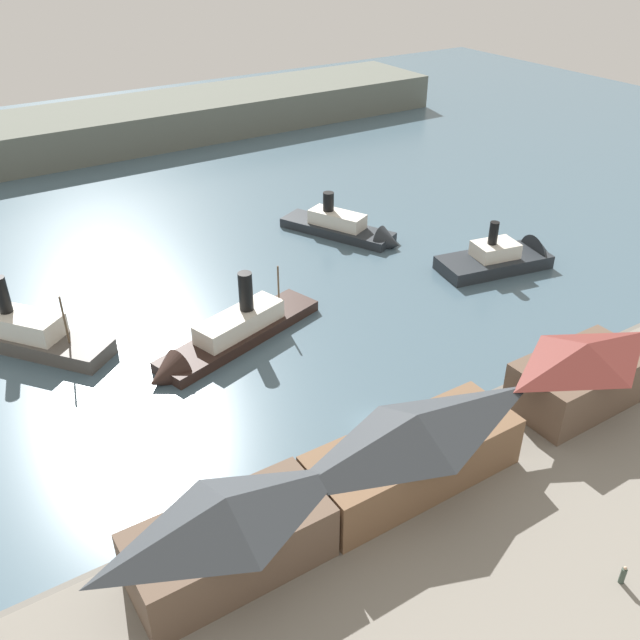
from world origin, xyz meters
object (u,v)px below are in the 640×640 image
(ferry_shed_customs_shed, at_px, (414,448))
(ferry_approaching_west, at_px, (507,257))
(ferry_shed_central_terminal, at_px, (229,534))
(ferry_approaching_east, at_px, (350,229))
(ferry_near_quay, at_px, (223,339))
(ferry_shed_west_terminal, at_px, (581,373))
(ferry_mid_harbor, at_px, (6,330))
(pedestrian_near_east_shed, at_px, (623,575))

(ferry_shed_customs_shed, height_order, ferry_approaching_west, ferry_shed_customs_shed)
(ferry_shed_central_terminal, relative_size, ferry_approaching_east, 0.76)
(ferry_approaching_east, xyz_separation_m, ferry_near_quay, (-31.72, -18.72, 0.09))
(ferry_shed_central_terminal, distance_m, ferry_near_quay, 33.95)
(ferry_near_quay, bearing_deg, ferry_approaching_west, -3.13)
(ferry_near_quay, bearing_deg, ferry_approaching_east, 30.56)
(ferry_shed_central_terminal, height_order, ferry_approaching_east, ferry_shed_central_terminal)
(ferry_shed_central_terminal, height_order, ferry_shed_west_terminal, ferry_shed_central_terminal)
(ferry_shed_west_terminal, distance_m, ferry_near_quay, 40.80)
(ferry_shed_customs_shed, distance_m, ferry_approaching_east, 56.79)
(ferry_shed_customs_shed, xyz_separation_m, ferry_mid_harbor, (-26.01, 46.59, -3.39))
(ferry_approaching_west, bearing_deg, ferry_approaching_east, 123.30)
(ferry_shed_central_terminal, xyz_separation_m, ferry_approaching_east, (45.75, 49.42, -3.79))
(ferry_shed_west_terminal, bearing_deg, ferry_shed_customs_shed, 179.13)
(ferry_shed_west_terminal, relative_size, pedestrian_near_east_shed, 8.05)
(ferry_shed_customs_shed, distance_m, ferry_near_quay, 31.32)
(ferry_near_quay, bearing_deg, ferry_shed_customs_shed, -82.24)
(ferry_shed_customs_shed, relative_size, ferry_mid_harbor, 0.89)
(ferry_shed_customs_shed, relative_size, ferry_shed_west_terminal, 1.43)
(ferry_mid_harbor, distance_m, ferry_approaching_west, 69.89)
(ferry_shed_central_terminal, relative_size, ferry_mid_harbor, 0.69)
(ferry_shed_central_terminal, bearing_deg, ferry_shed_west_terminal, -0.65)
(ferry_near_quay, bearing_deg, ferry_shed_central_terminal, -114.57)
(ferry_shed_west_terminal, xyz_separation_m, ferry_near_quay, (-26.10, 31.15, -3.55))
(ferry_shed_west_terminal, xyz_separation_m, ferry_approaching_east, (5.61, 49.87, -3.64))
(ferry_shed_central_terminal, relative_size, ferry_approaching_west, 0.84)
(ferry_approaching_west, bearing_deg, ferry_shed_central_terminal, -154.71)
(ferry_approaching_west, bearing_deg, pedestrian_near_east_shed, -127.14)
(ferry_shed_customs_shed, bearing_deg, pedestrian_near_east_shed, -68.98)
(pedestrian_near_east_shed, bearing_deg, ferry_mid_harbor, 117.05)
(ferry_mid_harbor, height_order, ferry_approaching_east, ferry_mid_harbor)
(ferry_approaching_west, bearing_deg, ferry_shed_west_terminal, -124.30)
(ferry_shed_customs_shed, bearing_deg, ferry_near_quay, 97.76)
(ferry_shed_west_terminal, bearing_deg, ferry_shed_central_terminal, 179.35)
(ferry_approaching_east, relative_size, ferry_near_quay, 0.81)
(ferry_shed_central_terminal, xyz_separation_m, ferry_shed_customs_shed, (18.23, -0.12, -0.03))
(ferry_shed_central_terminal, relative_size, pedestrian_near_east_shed, 8.97)
(ferry_shed_west_terminal, distance_m, ferry_approaching_east, 50.32)
(ferry_shed_central_terminal, distance_m, ferry_approaching_east, 67.45)
(ferry_approaching_east, bearing_deg, ferry_mid_harbor, -176.85)
(pedestrian_near_east_shed, bearing_deg, ferry_approaching_east, 72.78)
(pedestrian_near_east_shed, bearing_deg, ferry_shed_customs_shed, 111.02)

